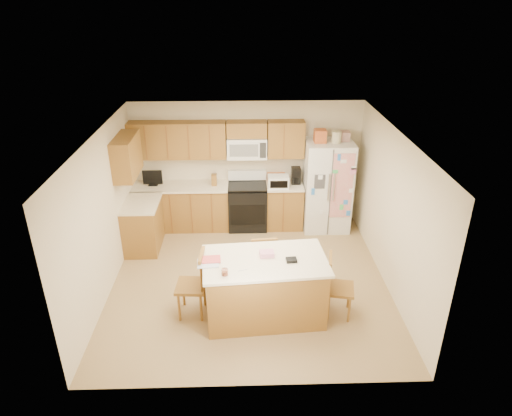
{
  "coord_description": "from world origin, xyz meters",
  "views": [
    {
      "loc": [
        -0.09,
        -6.35,
        4.41
      ],
      "look_at": [
        0.12,
        0.35,
        1.17
      ],
      "focal_mm": 32.0,
      "sensor_mm": 36.0,
      "label": 1
    }
  ],
  "objects_px": {
    "stove": "(248,205)",
    "windsor_chair_right": "(338,288)",
    "refrigerator": "(327,185)",
    "windsor_chair_back": "(263,263)",
    "island": "(265,287)",
    "windsor_chair_left": "(193,285)"
  },
  "relations": [
    {
      "from": "island",
      "to": "windsor_chair_left",
      "type": "relative_size",
      "value": 1.79
    },
    {
      "from": "refrigerator",
      "to": "island",
      "type": "distance_m",
      "value": 3.11
    },
    {
      "from": "windsor_chair_right",
      "to": "refrigerator",
      "type": "bearing_deg",
      "value": 84.16
    },
    {
      "from": "stove",
      "to": "refrigerator",
      "type": "distance_m",
      "value": 1.63
    },
    {
      "from": "stove",
      "to": "windsor_chair_left",
      "type": "bearing_deg",
      "value": -106.97
    },
    {
      "from": "windsor_chair_left",
      "to": "windsor_chair_back",
      "type": "relative_size",
      "value": 1.06
    },
    {
      "from": "stove",
      "to": "windsor_chair_right",
      "type": "xyz_separation_m",
      "value": [
        1.29,
        -2.84,
        -0.01
      ]
    },
    {
      "from": "stove",
      "to": "island",
      "type": "xyz_separation_m",
      "value": [
        0.21,
        -2.83,
        0.01
      ]
    },
    {
      "from": "windsor_chair_left",
      "to": "windsor_chair_right",
      "type": "relative_size",
      "value": 1.07
    },
    {
      "from": "refrigerator",
      "to": "windsor_chair_right",
      "type": "distance_m",
      "value": 2.83
    },
    {
      "from": "island",
      "to": "refrigerator",
      "type": "bearing_deg",
      "value": 63.74
    },
    {
      "from": "refrigerator",
      "to": "windsor_chair_right",
      "type": "bearing_deg",
      "value": -95.84
    },
    {
      "from": "stove",
      "to": "windsor_chair_left",
      "type": "xyz_separation_m",
      "value": [
        -0.84,
        -2.75,
        0.02
      ]
    },
    {
      "from": "windsor_chair_back",
      "to": "island",
      "type": "bearing_deg",
      "value": -90.97
    },
    {
      "from": "windsor_chair_right",
      "to": "stove",
      "type": "bearing_deg",
      "value": 114.41
    },
    {
      "from": "stove",
      "to": "island",
      "type": "relative_size",
      "value": 0.6
    },
    {
      "from": "refrigerator",
      "to": "windsor_chair_back",
      "type": "distance_m",
      "value": 2.51
    },
    {
      "from": "refrigerator",
      "to": "windsor_chair_back",
      "type": "height_order",
      "value": "refrigerator"
    },
    {
      "from": "windsor_chair_back",
      "to": "windsor_chair_right",
      "type": "xyz_separation_m",
      "value": [
        1.07,
        -0.71,
        -0.0
      ]
    },
    {
      "from": "windsor_chair_back",
      "to": "windsor_chair_right",
      "type": "height_order",
      "value": "windsor_chair_back"
    },
    {
      "from": "island",
      "to": "windsor_chair_left",
      "type": "xyz_separation_m",
      "value": [
        -1.05,
        0.07,
        0.01
      ]
    },
    {
      "from": "refrigerator",
      "to": "windsor_chair_left",
      "type": "distance_m",
      "value": 3.64
    }
  ]
}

